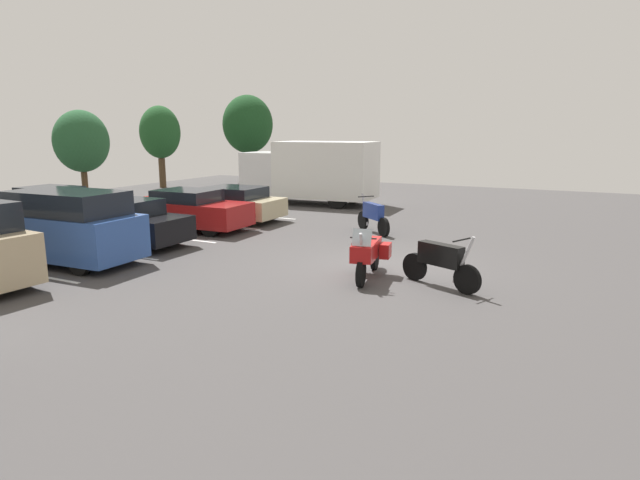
{
  "coord_description": "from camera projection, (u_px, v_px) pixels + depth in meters",
  "views": [
    {
      "loc": [
        -13.03,
        -4.71,
        3.56
      ],
      "look_at": [
        -0.9,
        1.44,
        0.77
      ],
      "focal_mm": 30.22,
      "sensor_mm": 36.0,
      "label": 1
    }
  ],
  "objects": [
    {
      "name": "tree_left",
      "position": [
        160.0,
        133.0,
        33.18
      ],
      "size": [
        2.47,
        2.47,
        5.02
      ],
      "color": "#4C3823",
      "rests_on": "ground"
    },
    {
      "name": "ground",
      "position": [
        384.0,
        269.0,
        14.19
      ],
      "size": [
        44.0,
        44.0,
        0.1
      ],
      "primitive_type": "cube",
      "color": "#423F3F"
    },
    {
      "name": "car_black",
      "position": [
        119.0,
        222.0,
        16.94
      ],
      "size": [
        1.79,
        4.78,
        1.44
      ],
      "color": "black",
      "rests_on": "ground"
    },
    {
      "name": "motorcycle_touring",
      "position": [
        368.0,
        253.0,
        13.0
      ],
      "size": [
        2.29,
        1.0,
        1.35
      ],
      "color": "black",
      "rests_on": "ground"
    },
    {
      "name": "box_truck",
      "position": [
        311.0,
        171.0,
        26.09
      ],
      "size": [
        2.84,
        6.56,
        3.01
      ],
      "color": "silver",
      "rests_on": "ground"
    },
    {
      "name": "tree_center_left",
      "position": [
        248.0,
        124.0,
        37.05
      ],
      "size": [
        3.45,
        3.45,
        5.91
      ],
      "color": "#4C3823",
      "rests_on": "ground"
    },
    {
      "name": "car_red",
      "position": [
        186.0,
        210.0,
        19.5
      ],
      "size": [
        1.98,
        4.87,
        1.45
      ],
      "color": "maroon",
      "rests_on": "ground"
    },
    {
      "name": "tree_far_left",
      "position": [
        81.0,
        141.0,
        25.62
      ],
      "size": [
        2.55,
        2.55,
        4.49
      ],
      "color": "#4C3823",
      "rests_on": "ground"
    },
    {
      "name": "car_far_silver",
      "position": [
        46.0,
        205.0,
        20.94
      ],
      "size": [
        1.84,
        4.24,
        1.41
      ],
      "color": "#B7B7BC",
      "rests_on": "ground"
    },
    {
      "name": "motorcycle_third",
      "position": [
        373.0,
        216.0,
        18.83
      ],
      "size": [
        1.53,
        1.74,
        1.31
      ],
      "color": "black",
      "rests_on": "ground"
    },
    {
      "name": "car_champagne",
      "position": [
        228.0,
        203.0,
        21.41
      ],
      "size": [
        2.01,
        4.53,
        1.36
      ],
      "color": "#C1B289",
      "rests_on": "ground"
    },
    {
      "name": "motorcycle_second",
      "position": [
        441.0,
        262.0,
        12.31
      ],
      "size": [
        0.99,
        2.03,
        1.32
      ],
      "color": "black",
      "rests_on": "ground"
    },
    {
      "name": "car_blue",
      "position": [
        61.0,
        227.0,
        14.55
      ],
      "size": [
        2.02,
        4.76,
        1.97
      ],
      "color": "#2D519E",
      "rests_on": "ground"
    },
    {
      "name": "parking_stripes",
      "position": [
        130.0,
        243.0,
        17.19
      ],
      "size": [
        13.14,
        4.8,
        0.01
      ],
      "color": "silver",
      "rests_on": "ground"
    }
  ]
}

